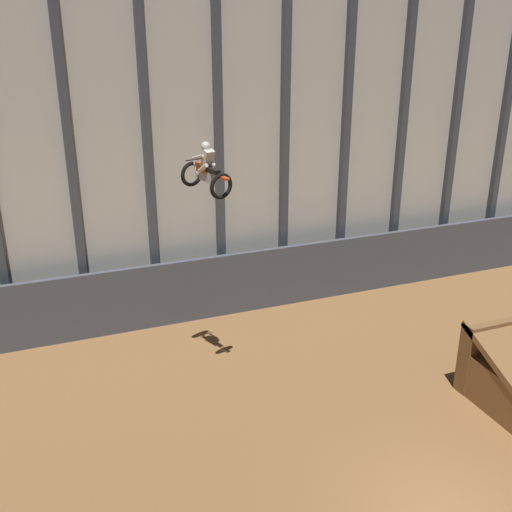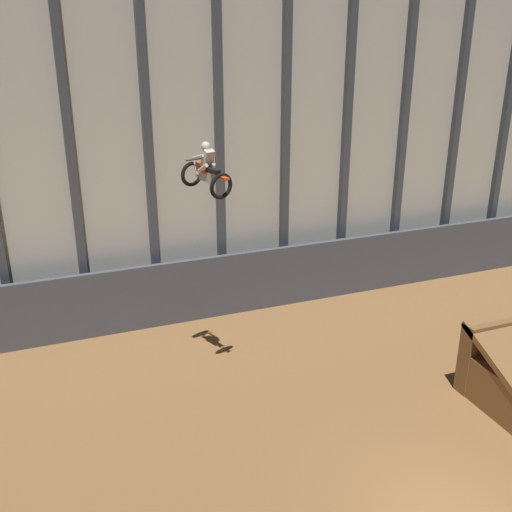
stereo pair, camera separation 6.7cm
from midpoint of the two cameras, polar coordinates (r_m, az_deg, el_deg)
The scene contains 4 objects.
arena_back_wall at distance 22.04m, azimuth -0.58°, elevation 10.58°, with size 32.00×0.40×12.38m.
lower_barrier at distance 22.74m, azimuth 0.24°, elevation -2.28°, with size 31.36×0.20×2.38m.
rider_bike_solo at distance 16.67m, azimuth -4.87°, elevation 7.97°, with size 1.19×1.82×1.48m.
traffic_cone_near_ramp at distance 21.72m, azimuth 19.87°, elevation -7.52°, with size 0.36×0.36×0.58m.
Camera 1 is at (-7.66, -8.06, 10.26)m, focal length 42.00 mm.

